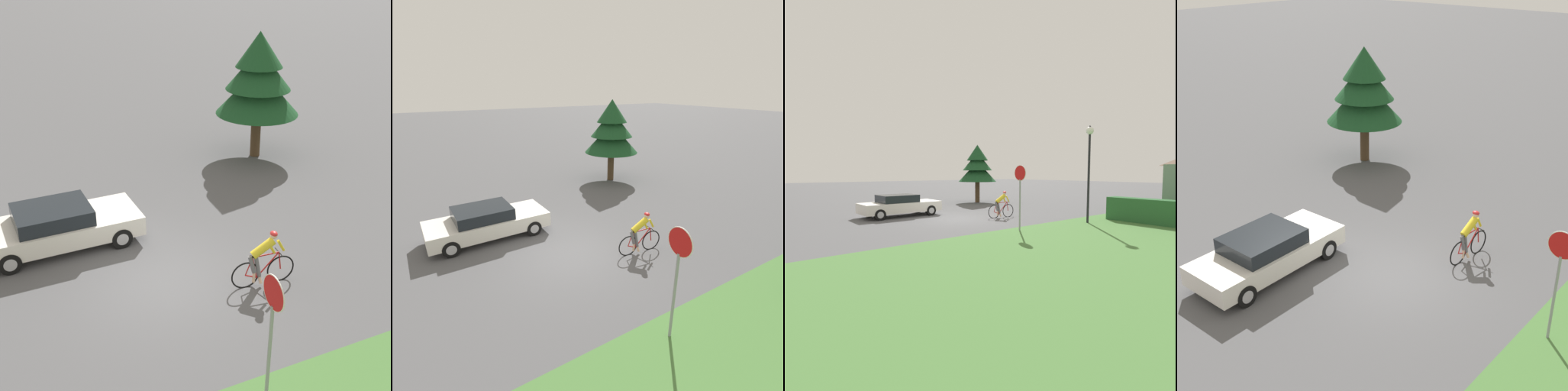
# 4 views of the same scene
# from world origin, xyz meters

# --- Properties ---
(ground_plane) EXTENTS (140.00, 140.00, 0.00)m
(ground_plane) POSITION_xyz_m (0.00, 0.00, 0.00)
(ground_plane) COLOR #515154
(sedan_left_lane) EXTENTS (1.96, 4.57, 1.27)m
(sedan_left_lane) POSITION_xyz_m (-2.80, -2.06, 0.65)
(sedan_left_lane) COLOR silver
(sedan_left_lane) RESTS_ON ground
(cyclist) EXTENTS (0.44, 1.74, 1.52)m
(cyclist) POSITION_xyz_m (1.23, 2.26, 0.72)
(cyclist) COLOR black
(cyclist) RESTS_ON ground
(stop_sign) EXTENTS (0.69, 0.07, 2.89)m
(stop_sign) POSITION_xyz_m (4.63, 0.33, 2.02)
(stop_sign) COLOR gray
(stop_sign) RESTS_ON ground
(conifer_tall_near) EXTENTS (3.23, 3.23, 4.90)m
(conifer_tall_near) POSITION_xyz_m (-6.67, 6.60, 3.09)
(conifer_tall_near) COLOR #4C3823
(conifer_tall_near) RESTS_ON ground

